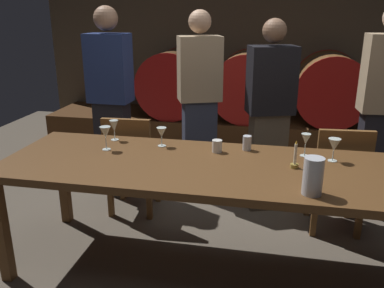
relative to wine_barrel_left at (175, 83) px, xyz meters
The scene contains 22 objects.
ground_plane 2.85m from the wine_barrel_left, 69.47° to the right, with size 7.50×7.50×0.00m, color brown.
back_wall 1.29m from the wine_barrel_left, 29.81° to the left, with size 5.77×0.24×2.94m, color brown.
barrel_shelf 1.14m from the wine_barrel_left, ahead, with size 5.19×0.90×0.39m, color #4C2D16.
wine_barrel_left is the anchor object (origin of this frame).
wine_barrel_center 0.94m from the wine_barrel_left, ahead, with size 0.84×0.83×0.84m.
wine_barrel_right 1.91m from the wine_barrel_left, ahead, with size 0.84×0.83×0.84m.
dining_table 2.85m from the wine_barrel_left, 70.75° to the right, with size 2.81×0.92×0.77m.
chair_left 2.05m from the wine_barrel_left, 86.88° to the right, with size 0.42×0.42×0.88m.
chair_right 2.71m from the wine_barrel_left, 48.17° to the right, with size 0.43×0.43×0.88m.
guest_far_left 1.62m from the wine_barrel_left, 97.76° to the right, with size 0.39×0.25×1.74m.
guest_center_left 1.59m from the wine_barrel_left, 68.06° to the right, with size 0.44×0.36×1.71m.
guest_center_right 2.08m from the wine_barrel_left, 53.60° to the right, with size 0.44×0.35×1.64m.
guest_far_right 2.65m from the wine_barrel_left, 35.69° to the right, with size 0.39×0.26×1.75m.
candle_center 3.00m from the wine_barrel_left, 61.77° to the right, with size 0.05×0.05×0.18m.
pitcher 3.36m from the wine_barrel_left, 63.59° to the right, with size 0.11×0.11×0.21m.
wine_glass_far_left 2.33m from the wine_barrel_left, 87.48° to the right, with size 0.07×0.07×0.15m.
wine_glass_left 2.56m from the wine_barrel_left, 87.11° to the right, with size 0.08×0.08×0.17m.
wine_glass_center 2.45m from the wine_barrel_left, 78.43° to the right, with size 0.07×0.07×0.14m.
wine_glass_right 2.83m from the wine_barrel_left, 58.21° to the right, with size 0.06×0.06×0.16m.
wine_glass_far_right 2.98m from the wine_barrel_left, 55.98° to the right, with size 0.08×0.08×0.15m.
cup_left 2.60m from the wine_barrel_left, 69.77° to the right, with size 0.07×0.07×0.09m, color white.
cup_right 2.60m from the wine_barrel_left, 65.00° to the right, with size 0.06×0.06×0.10m, color silver.
Camera 1 is at (0.30, -2.51, 1.71)m, focal length 37.93 mm.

